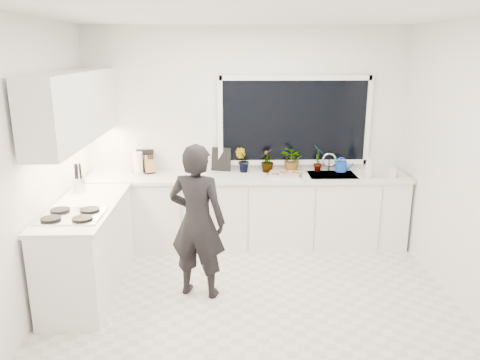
{
  "coord_description": "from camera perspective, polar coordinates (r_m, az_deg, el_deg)",
  "views": [
    {
      "loc": [
        -0.24,
        -4.11,
        2.4
      ],
      "look_at": [
        -0.12,
        0.4,
        1.15
      ],
      "focal_mm": 35.0,
      "sensor_mm": 36.0,
      "label": 1
    }
  ],
  "objects": [
    {
      "name": "floor",
      "position": [
        4.76,
        1.6,
        -14.88
      ],
      "size": [
        4.0,
        3.5,
        0.02
      ],
      "primitive_type": "cube",
      "color": "beige",
      "rests_on": "ground"
    },
    {
      "name": "wall_back",
      "position": [
        5.96,
        0.79,
        5.35
      ],
      "size": [
        4.0,
        0.02,
        2.7
      ],
      "primitive_type": "cube",
      "color": "white",
      "rests_on": "ground"
    },
    {
      "name": "wall_left",
      "position": [
        4.59,
        -24.17,
        0.91
      ],
      "size": [
        0.02,
        3.5,
        2.7
      ],
      "primitive_type": "cube",
      "color": "white",
      "rests_on": "ground"
    },
    {
      "name": "wall_right",
      "position": [
        4.8,
        26.47,
        1.21
      ],
      "size": [
        0.02,
        3.5,
        2.7
      ],
      "primitive_type": "cube",
      "color": "white",
      "rests_on": "ground"
    },
    {
      "name": "ceiling",
      "position": [
        4.13,
        1.9,
        19.81
      ],
      "size": [
        4.0,
        3.5,
        0.02
      ],
      "primitive_type": "cube",
      "color": "white",
      "rests_on": "wall_back"
    },
    {
      "name": "window",
      "position": [
        5.95,
        6.64,
        7.17
      ],
      "size": [
        1.8,
        0.02,
        1.0
      ],
      "primitive_type": "cube",
      "color": "black",
      "rests_on": "wall_back"
    },
    {
      "name": "base_cabinets_back",
      "position": [
        5.9,
        0.88,
        -3.93
      ],
      "size": [
        3.92,
        0.58,
        0.88
      ],
      "primitive_type": "cube",
      "color": "white",
      "rests_on": "floor"
    },
    {
      "name": "base_cabinets_left",
      "position": [
        5.07,
        -17.97,
        -8.03
      ],
      "size": [
        0.58,
        1.6,
        0.88
      ],
      "primitive_type": "cube",
      "color": "white",
      "rests_on": "floor"
    },
    {
      "name": "countertop_back",
      "position": [
        5.75,
        0.9,
        0.37
      ],
      "size": [
        3.94,
        0.62,
        0.04
      ],
      "primitive_type": "cube",
      "color": "silver",
      "rests_on": "base_cabinets_back"
    },
    {
      "name": "countertop_left",
      "position": [
        4.91,
        -18.42,
        -3.1
      ],
      "size": [
        0.62,
        1.6,
        0.04
      ],
      "primitive_type": "cube",
      "color": "silver",
      "rests_on": "base_cabinets_left"
    },
    {
      "name": "upper_cabinets",
      "position": [
        5.08,
        -19.52,
        8.41
      ],
      "size": [
        0.34,
        2.1,
        0.7
      ],
      "primitive_type": "cube",
      "color": "white",
      "rests_on": "wall_left"
    },
    {
      "name": "sink",
      "position": [
        5.9,
        11.13,
        0.17
      ],
      "size": [
        0.58,
        0.42,
        0.14
      ],
      "primitive_type": "cube",
      "color": "silver",
      "rests_on": "countertop_back"
    },
    {
      "name": "faucet",
      "position": [
        6.05,
        10.8,
        2.13
      ],
      "size": [
        0.03,
        0.03,
        0.22
      ],
      "primitive_type": "cylinder",
      "color": "silver",
      "rests_on": "countertop_back"
    },
    {
      "name": "stovetop",
      "position": [
        4.59,
        -19.91,
        -4.06
      ],
      "size": [
        0.56,
        0.48,
        0.03
      ],
      "primitive_type": "cube",
      "color": "black",
      "rests_on": "countertop_left"
    },
    {
      "name": "person",
      "position": [
        4.62,
        -5.24,
        -5.07
      ],
      "size": [
        0.65,
        0.52,
        1.56
      ],
      "primitive_type": "imported",
      "rotation": [
        0.0,
        0.0,
        2.86
      ],
      "color": "black",
      "rests_on": "floor"
    },
    {
      "name": "pizza_tray",
      "position": [
        5.76,
        5.47,
        0.68
      ],
      "size": [
        0.47,
        0.39,
        0.03
      ],
      "primitive_type": "cube",
      "rotation": [
        0.0,
        0.0,
        -0.23
      ],
      "color": "silver",
      "rests_on": "countertop_back"
    },
    {
      "name": "pizza",
      "position": [
        5.75,
        5.48,
        0.84
      ],
      "size": [
        0.43,
        0.35,
        0.01
      ],
      "primitive_type": "cube",
      "rotation": [
        0.0,
        0.0,
        -0.23
      ],
      "color": "#A93A16",
      "rests_on": "pizza_tray"
    },
    {
      "name": "watering_can",
      "position": [
        6.06,
        12.21,
        1.63
      ],
      "size": [
        0.17,
        0.17,
        0.13
      ],
      "primitive_type": "cylinder",
      "rotation": [
        0.0,
        0.0,
        0.21
      ],
      "color": "#133FB5",
      "rests_on": "countertop_back"
    },
    {
      "name": "paper_towel_roll",
      "position": [
        5.92,
        -12.3,
        1.95
      ],
      "size": [
        0.12,
        0.12,
        0.26
      ],
      "primitive_type": "cylinder",
      "rotation": [
        0.0,
        0.0,
        0.07
      ],
      "color": "white",
      "rests_on": "countertop_back"
    },
    {
      "name": "knife_block",
      "position": [
        5.94,
        -10.9,
        1.87
      ],
      "size": [
        0.16,
        0.14,
        0.22
      ],
      "primitive_type": "cube",
      "rotation": [
        0.0,
        0.0,
        0.34
      ],
      "color": "olive",
      "rests_on": "countertop_back"
    },
    {
      "name": "utensil_crock",
      "position": [
        5.35,
        -19.01,
        -0.54
      ],
      "size": [
        0.14,
        0.14,
        0.16
      ],
      "primitive_type": "cylinder",
      "rotation": [
        0.0,
        0.0,
        -0.09
      ],
      "color": "silver",
      "rests_on": "countertop_left"
    },
    {
      "name": "picture_frame_large",
      "position": [
        6.04,
        -11.49,
        2.36
      ],
      "size": [
        0.22,
        0.02,
        0.28
      ],
      "primitive_type": "cube",
      "rotation": [
        0.0,
        0.0,
        0.02
      ],
      "color": "black",
      "rests_on": "countertop_back"
    },
    {
      "name": "picture_frame_small",
      "position": [
        5.95,
        -2.31,
        2.55
      ],
      "size": [
        0.25,
        0.09,
        0.3
      ],
      "primitive_type": "cube",
      "rotation": [
        0.0,
        0.0,
        -0.29
      ],
      "color": "black",
      "rests_on": "countertop_back"
    },
    {
      "name": "herb_plants",
      "position": [
        5.91,
        5.47,
        2.51
      ],
      "size": [
        1.12,
        0.38,
        0.34
      ],
      "color": "#26662D",
      "rests_on": "countertop_back"
    },
    {
      "name": "soap_bottles",
      "position": [
        5.85,
        16.29,
        1.55
      ],
      "size": [
        0.44,
        0.16,
        0.29
      ],
      "color": "#D8BF66",
      "rests_on": "countertop_back"
    }
  ]
}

